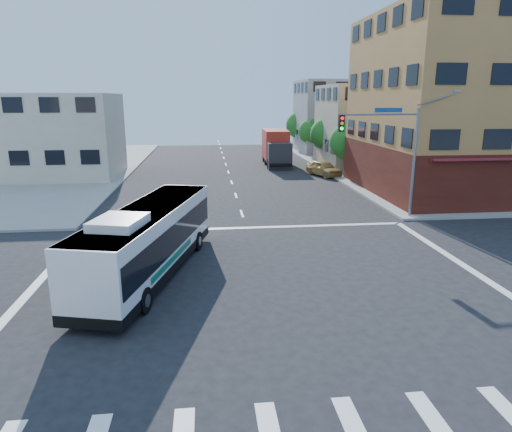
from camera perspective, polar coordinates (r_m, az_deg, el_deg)
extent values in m
plane|color=black|center=(18.50, 1.45, -9.57)|extent=(120.00, 120.00, 0.00)
cube|color=#B37A40|center=(41.70, 26.72, 12.25)|extent=(18.00, 15.00, 14.00)
cube|color=#511E12|center=(42.06, 25.95, 5.47)|extent=(18.09, 15.08, 4.00)
cube|color=tan|center=(54.37, 14.81, 10.82)|extent=(12.00, 10.00, 9.00)
cube|color=#969591|center=(67.60, 10.57, 12.10)|extent=(12.00, 10.00, 10.00)
cube|color=beige|center=(49.12, -23.98, 9.13)|extent=(12.00, 10.00, 8.00)
cylinder|color=slate|center=(30.76, 19.12, 6.15)|extent=(0.18, 0.18, 7.00)
cylinder|color=slate|center=(29.29, 15.31, 12.15)|extent=(5.01, 0.62, 0.12)
cube|color=black|center=(28.26, 10.61, 11.33)|extent=(0.32, 0.30, 1.00)
sphere|color=#FF0C0C|center=(28.08, 10.74, 11.92)|extent=(0.20, 0.20, 0.20)
sphere|color=yellow|center=(28.09, 10.71, 11.31)|extent=(0.20, 0.20, 0.20)
sphere|color=#19FF33|center=(28.11, 10.68, 10.70)|extent=(0.20, 0.20, 0.20)
cube|color=navy|center=(29.51, 16.23, 12.59)|extent=(1.80, 0.22, 0.28)
cube|color=gray|center=(31.87, 23.81, 14.13)|extent=(0.50, 0.22, 0.14)
cylinder|color=#3A2715|center=(47.36, 11.19, 6.23)|extent=(0.28, 0.28, 1.92)
sphere|color=#1D5E1A|center=(47.09, 11.33, 9.13)|extent=(3.60, 3.60, 3.60)
sphere|color=#1D5E1A|center=(46.85, 11.97, 10.17)|extent=(2.52, 2.52, 2.52)
cylinder|color=#3A2715|center=(54.98, 8.72, 7.49)|extent=(0.28, 0.28, 1.99)
sphere|color=#1D5E1A|center=(54.73, 8.82, 10.11)|extent=(3.80, 3.80, 3.80)
sphere|color=#1D5E1A|center=(54.49, 9.35, 11.07)|extent=(2.66, 2.66, 2.66)
cylinder|color=#3A2715|center=(62.70, 6.84, 8.35)|extent=(0.28, 0.28, 1.89)
sphere|color=#1D5E1A|center=(62.50, 6.90, 10.45)|extent=(3.40, 3.40, 3.40)
sphere|color=#1D5E1A|center=(62.24, 7.36, 11.21)|extent=(2.38, 2.38, 2.38)
cylinder|color=#3A2715|center=(70.47, 5.37, 9.11)|extent=(0.28, 0.28, 2.03)
sphere|color=#1D5E1A|center=(70.27, 5.42, 11.24)|extent=(4.00, 4.00, 4.00)
sphere|color=#1D5E1A|center=(70.01, 5.82, 12.04)|extent=(2.80, 2.80, 2.80)
cube|color=black|center=(20.63, -13.01, -5.82)|extent=(5.13, 11.44, 0.42)
cube|color=white|center=(20.27, -13.19, -2.79)|extent=(5.12, 11.41, 2.65)
cube|color=black|center=(20.22, -13.21, -2.35)|extent=(5.08, 11.10, 1.16)
cube|color=black|center=(25.28, -8.68, 1.02)|extent=(2.13, 0.60, 1.26)
cube|color=#E5590C|center=(25.11, -8.74, 3.10)|extent=(1.74, 0.49, 0.26)
cube|color=white|center=(19.93, -13.40, 0.70)|extent=(5.01, 11.19, 0.11)
cube|color=white|center=(17.40, -16.78, -0.76)|extent=(2.13, 2.40, 0.34)
cube|color=#0D6D4E|center=(20.53, -16.68, -4.78)|extent=(1.31, 4.96, 0.26)
cube|color=#0D6D4E|center=(19.66, -10.30, -5.25)|extent=(1.31, 4.96, 0.26)
cylinder|color=black|center=(24.18, -12.44, -2.83)|extent=(0.51, 1.01, 0.97)
cylinder|color=#99999E|center=(24.22, -12.73, -2.81)|extent=(0.16, 0.48, 0.48)
cylinder|color=black|center=(23.50, -7.34, -3.11)|extent=(0.51, 1.01, 0.97)
cylinder|color=#99999E|center=(23.46, -7.03, -3.12)|extent=(0.16, 0.48, 0.48)
cylinder|color=black|center=(18.10, -20.45, -9.42)|extent=(0.51, 1.01, 0.97)
cylinder|color=#99999E|center=(18.16, -20.81, -9.38)|extent=(0.16, 0.48, 0.48)
cylinder|color=black|center=(17.18, -13.81, -10.21)|extent=(0.51, 1.01, 0.97)
cylinder|color=#99999E|center=(17.13, -13.40, -10.25)|extent=(0.16, 0.48, 0.48)
cube|color=#252529|center=(50.33, 2.94, 7.51)|extent=(2.64, 2.53, 2.87)
cube|color=black|center=(49.24, 3.09, 7.87)|extent=(2.32, 0.18, 1.11)
cube|color=#B4281B|center=(54.38, 2.42, 8.97)|extent=(2.90, 6.29, 3.32)
cube|color=black|center=(53.26, 2.56, 7.00)|extent=(2.78, 8.93, 0.33)
cylinder|color=black|center=(50.53, 1.58, 6.54)|extent=(0.35, 1.12, 1.11)
cylinder|color=black|center=(50.81, 4.20, 6.55)|extent=(0.35, 1.12, 1.11)
cylinder|color=black|center=(53.70, 1.25, 7.01)|extent=(0.35, 1.12, 1.11)
cylinder|color=black|center=(53.96, 3.72, 7.02)|extent=(0.35, 1.12, 1.11)
cylinder|color=black|center=(56.43, 0.99, 7.37)|extent=(0.35, 1.12, 1.11)
cylinder|color=black|center=(56.67, 3.35, 7.38)|extent=(0.35, 1.12, 1.11)
imported|color=tan|center=(46.40, 8.46, 5.93)|extent=(3.25, 4.78, 1.51)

